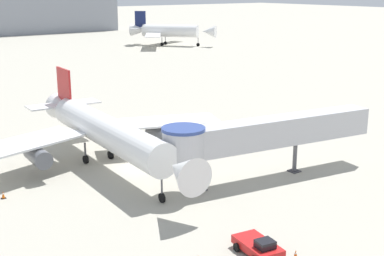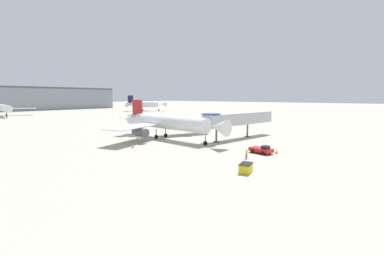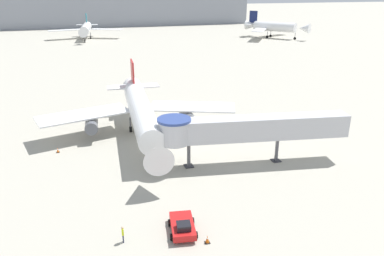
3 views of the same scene
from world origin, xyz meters
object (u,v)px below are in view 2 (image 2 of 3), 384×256
at_px(background_jet_navy_tail, 144,104).
at_px(jet_bridge, 236,119).
at_px(pushback_tug_red, 262,150).
at_px(traffic_cone_starboard_wing, 207,133).
at_px(main_airplane, 167,123).
at_px(traffic_cone_apron_front, 277,151).
at_px(background_jet_teal_tail, 3,108).
at_px(service_container_yellow, 246,168).
at_px(ground_crew_marshaller, 246,153).
at_px(traffic_cone_port_wing, 133,146).

bearing_deg(background_jet_navy_tail, jet_bridge, -158.30).
height_order(pushback_tug_red, traffic_cone_starboard_wing, pushback_tug_red).
xyz_separation_m(jet_bridge, background_jet_navy_tail, (62.58, 108.60, 0.01)).
bearing_deg(main_airplane, jet_bridge, -47.19).
distance_m(traffic_cone_apron_front, background_jet_teal_tail, 141.16).
bearing_deg(service_container_yellow, traffic_cone_starboard_wing, 45.10).
distance_m(service_container_yellow, ground_crew_marshaller, 7.76).
bearing_deg(ground_crew_marshaller, pushback_tug_red, -87.79).
bearing_deg(pushback_tug_red, service_container_yellow, -156.00).
xyz_separation_m(jet_bridge, traffic_cone_port_wing, (-22.52, 10.22, -4.44)).
relative_size(pushback_tug_red, service_container_yellow, 1.57).
relative_size(service_container_yellow, background_jet_navy_tail, 0.10).
height_order(main_airplane, traffic_cone_apron_front, main_airplane).
relative_size(traffic_cone_apron_front, background_jet_navy_tail, 0.03).
xyz_separation_m(jet_bridge, pushback_tug_red, (-10.90, -11.71, -4.11)).
relative_size(main_airplane, service_container_yellow, 11.95).
height_order(main_airplane, ground_crew_marshaller, main_airplane).
distance_m(service_container_yellow, traffic_cone_port_wing, 25.34).
distance_m(pushback_tug_red, traffic_cone_apron_front, 2.71).
height_order(pushback_tug_red, background_jet_teal_tail, background_jet_teal_tail).
bearing_deg(traffic_cone_starboard_wing, background_jet_navy_tail, 58.27).
distance_m(traffic_cone_port_wing, background_jet_navy_tail, 130.16).
distance_m(pushback_tug_red, traffic_cone_starboard_wing, 24.42).
distance_m(ground_crew_marshaller, background_jet_teal_tail, 138.81).
xyz_separation_m(jet_bridge, service_container_yellow, (-23.21, -15.11, -4.17)).
xyz_separation_m(traffic_cone_port_wing, background_jet_teal_tail, (7.79, 116.98, 4.03)).
distance_m(main_airplane, service_container_yellow, 30.78).
relative_size(main_airplane, traffic_cone_apron_front, 42.21).
distance_m(traffic_cone_apron_front, traffic_cone_starboard_wing, 25.51).
bearing_deg(traffic_cone_port_wing, pushback_tug_red, -62.08).
relative_size(traffic_cone_starboard_wing, background_jet_navy_tail, 0.03).
xyz_separation_m(traffic_cone_port_wing, background_jet_navy_tail, (85.10, 98.38, 4.45)).
xyz_separation_m(main_airplane, traffic_cone_starboard_wing, (11.82, -3.29, -3.54)).
xyz_separation_m(background_jet_teal_tail, background_jet_navy_tail, (77.31, -18.59, 0.43)).
bearing_deg(traffic_cone_port_wing, background_jet_teal_tail, 86.19).
bearing_deg(background_jet_teal_tail, service_container_yellow, -87.91).
height_order(pushback_tug_red, service_container_yellow, pushback_tug_red).
bearing_deg(traffic_cone_starboard_wing, traffic_cone_apron_front, -114.28).
height_order(jet_bridge, background_jet_teal_tail, background_jet_teal_tail).
distance_m(traffic_cone_port_wing, traffic_cone_apron_front, 27.46).
xyz_separation_m(traffic_cone_port_wing, ground_crew_marshaller, (6.21, -21.78, 0.60)).
xyz_separation_m(ground_crew_marshaller, background_jet_navy_tail, (78.90, 120.17, 3.86)).
bearing_deg(main_airplane, service_container_yellow, -111.24).
distance_m(jet_bridge, traffic_cone_apron_front, 17.17).
xyz_separation_m(traffic_cone_starboard_wing, ground_crew_marshaller, (-17.60, -21.02, 0.56)).
xyz_separation_m(traffic_cone_apron_front, traffic_cone_starboard_wing, (10.49, 23.25, 0.01)).
bearing_deg(main_airplane, pushback_tug_red, -87.64).
relative_size(main_airplane, traffic_cone_starboard_wing, 40.84).
bearing_deg(pushback_tug_red, background_jet_teal_tail, 100.10).
xyz_separation_m(service_container_yellow, ground_crew_marshaller, (6.89, 3.55, 0.32)).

